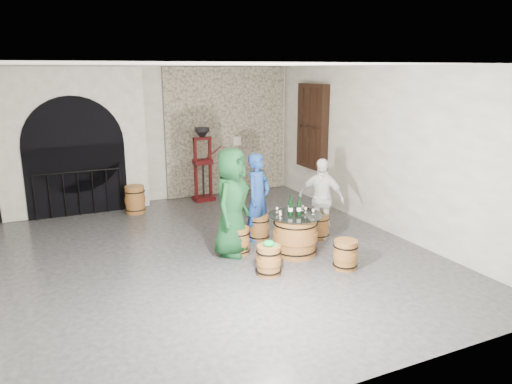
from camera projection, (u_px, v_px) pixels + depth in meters
name	position (u px, v px, depth m)	size (l,w,h in m)	color
ground	(216.00, 254.00, 8.49)	(8.00, 8.00, 0.00)	#2B2A2D
wall_back	(156.00, 135.00, 11.59)	(8.00, 8.00, 0.00)	silver
wall_front	(362.00, 237.00, 4.58)	(8.00, 8.00, 0.00)	silver
wall_right	(381.00, 149.00, 9.53)	(8.00, 8.00, 0.00)	silver
ceiling	(212.00, 65.00, 7.69)	(8.00, 8.00, 0.00)	beige
stone_facing_panel	(227.00, 131.00, 12.28)	(3.20, 0.12, 3.18)	#AFA48B
arched_opening	(73.00, 142.00, 10.59)	(3.10, 0.60, 3.19)	silver
shuttered_window	(312.00, 127.00, 11.54)	(0.23, 1.10, 2.00)	black
barrel_table	(295.00, 235.00, 8.38)	(0.94, 0.94, 0.73)	brown
barrel_stool_left	(238.00, 241.00, 8.43)	(0.41, 0.41, 0.48)	brown
barrel_stool_far	(259.00, 227.00, 9.14)	(0.41, 0.41, 0.48)	brown
barrel_stool_right	(319.00, 226.00, 9.22)	(0.41, 0.41, 0.48)	brown
barrel_stool_near_right	(345.00, 255.00, 7.80)	(0.41, 0.41, 0.48)	brown
barrel_stool_near_left	(269.00, 260.00, 7.57)	(0.41, 0.41, 0.48)	brown
green_cap	(269.00, 243.00, 7.50)	(0.23, 0.18, 0.10)	#0D9538
person_green	(232.00, 202.00, 8.26)	(0.91, 0.60, 1.87)	#0F381A
person_blue	(258.00, 197.00, 9.01)	(0.60, 0.39, 1.64)	navy
person_white	(321.00, 198.00, 9.14)	(0.90, 0.37, 1.54)	silver
wine_bottle_left	(291.00, 208.00, 8.22)	(0.08, 0.08, 0.32)	black
wine_bottle_center	(299.00, 207.00, 8.23)	(0.08, 0.08, 0.32)	black
wine_bottle_right	(290.00, 206.00, 8.35)	(0.08, 0.08, 0.32)	black
tasting_glass_a	(280.00, 216.00, 8.05)	(0.05, 0.05, 0.10)	#B16422
tasting_glass_b	(306.00, 210.00, 8.37)	(0.05, 0.05, 0.10)	#B16422
tasting_glass_c	(277.00, 210.00, 8.38)	(0.05, 0.05, 0.10)	#B16422
tasting_glass_d	(303.00, 208.00, 8.49)	(0.05, 0.05, 0.10)	#B16422
tasting_glass_e	(313.00, 212.00, 8.26)	(0.05, 0.05, 0.10)	#B16422
tasting_glass_f	(280.00, 213.00, 8.18)	(0.05, 0.05, 0.10)	#B16422
side_barrel	(135.00, 200.00, 10.81)	(0.46, 0.46, 0.62)	brown
corking_press	(203.00, 159.00, 11.67)	(0.74, 0.41, 1.78)	#4B0C0E
control_box	(237.00, 141.00, 12.38)	(0.18, 0.10, 0.22)	silver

